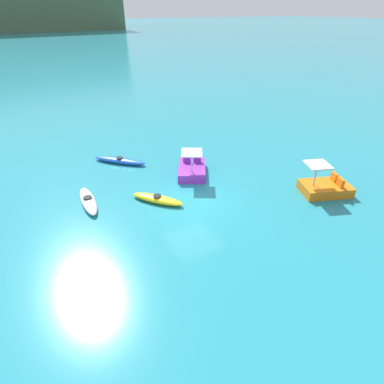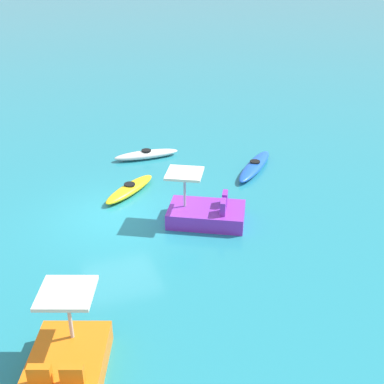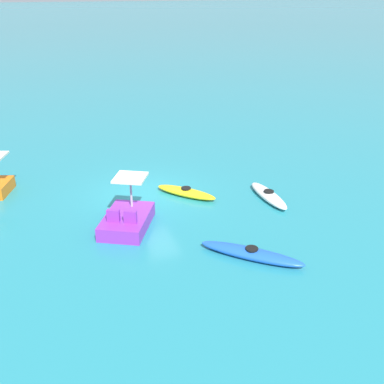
% 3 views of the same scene
% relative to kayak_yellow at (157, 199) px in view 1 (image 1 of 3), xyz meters
% --- Properties ---
extents(ground_plane, '(600.00, 600.00, 0.00)m').
position_rel_kayak_yellow_xyz_m(ground_plane, '(1.54, -0.82, -0.16)').
color(ground_plane, teal).
extents(kayak_yellow, '(2.22, 2.44, 0.37)m').
position_rel_kayak_yellow_xyz_m(kayak_yellow, '(0.00, 0.00, 0.00)').
color(kayak_yellow, yellow).
rests_on(kayak_yellow, ground_plane).
extents(kayak_blue, '(2.87, 2.83, 0.37)m').
position_rel_kayak_yellow_xyz_m(kayak_blue, '(-0.32, 5.17, -0.00)').
color(kayak_blue, blue).
rests_on(kayak_blue, ground_plane).
extents(kayak_white, '(0.68, 2.74, 0.37)m').
position_rel_kayak_yellow_xyz_m(kayak_white, '(-3.02, 1.47, -0.00)').
color(kayak_white, white).
rests_on(kayak_white, ground_plane).
extents(pedal_boat_purple, '(2.48, 2.83, 1.68)m').
position_rel_kayak_yellow_xyz_m(pedal_boat_purple, '(2.88, 1.77, 0.17)').
color(pedal_boat_purple, purple).
rests_on(pedal_boat_purple, ground_plane).
extents(pedal_boat_orange, '(2.78, 2.25, 1.68)m').
position_rel_kayak_yellow_xyz_m(pedal_boat_orange, '(7.91, -3.27, 0.17)').
color(pedal_boat_orange, orange).
rests_on(pedal_boat_orange, ground_plane).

